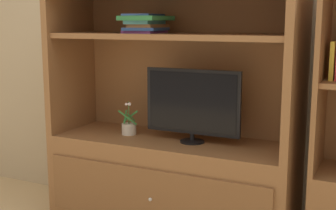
{
  "coord_description": "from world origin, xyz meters",
  "views": [
    {
      "loc": [
        1.34,
        -2.41,
        1.46
      ],
      "look_at": [
        0.0,
        0.35,
        0.91
      ],
      "focal_mm": 49.44,
      "sensor_mm": 36.0,
      "label": 1
    }
  ],
  "objects": [
    {
      "name": "painted_rear_wall",
      "position": [
        0.0,
        0.75,
        1.4
      ],
      "size": [
        6.0,
        0.1,
        2.8
      ],
      "primitive_type": "cube",
      "color": "tan",
      "rests_on": "ground_plane"
    },
    {
      "name": "tv_monitor",
      "position": [
        0.16,
        0.39,
        0.92
      ],
      "size": [
        0.67,
        0.16,
        0.5
      ],
      "color": "black",
      "rests_on": "media_console"
    },
    {
      "name": "magazine_stack",
      "position": [
        -0.19,
        0.4,
        1.45
      ],
      "size": [
        0.29,
        0.33,
        0.13
      ],
      "color": "purple",
      "rests_on": "media_console"
    },
    {
      "name": "potted_plant",
      "position": [
        -0.34,
        0.4,
        0.7
      ],
      "size": [
        0.14,
        0.1,
        0.24
      ],
      "color": "beige",
      "rests_on": "media_console"
    },
    {
      "name": "media_console",
      "position": [
        0.0,
        0.41,
        0.52
      ],
      "size": [
        1.72,
        0.61,
        1.67
      ],
      "color": "brown",
      "rests_on": "ground_plane"
    }
  ]
}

